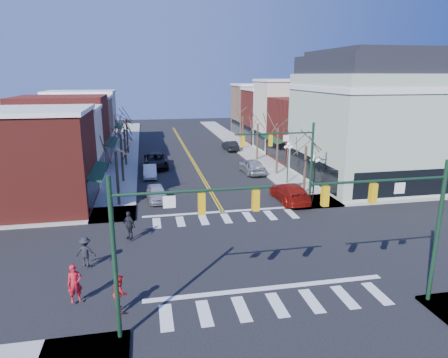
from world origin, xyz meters
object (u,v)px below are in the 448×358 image
car_right_mid (252,166)px  pedestrian_dark_b (86,252)px  lamppost_midblock (288,156)px  car_left_mid (150,171)px  pedestrian_red_a (75,284)px  car_right_far (230,146)px  car_left_near (157,193)px  pedestrian_dark_a (129,225)px  car_left_far (156,161)px  pedestrian_red_b (120,293)px  victorian_corner (369,118)px  lamppost_corner (314,170)px  car_right_near (290,192)px

car_right_mid → pedestrian_dark_b: 25.62m
lamppost_midblock → pedestrian_dark_b: lamppost_midblock is taller
car_left_mid → pedestrian_red_a: pedestrian_red_a is taller
lamppost_midblock → car_right_far: 19.59m
car_left_near → car_right_mid: (10.98, 8.17, 0.14)m
pedestrian_red_a → pedestrian_dark_a: (2.34, 7.42, 0.01)m
car_left_far → pedestrian_dark_a: (-2.50, -21.93, 0.28)m
pedestrian_red_a → pedestrian_red_b: bearing=-46.0°
victorian_corner → car_left_mid: 23.69m
car_left_mid → lamppost_midblock: bearing=-21.5°
lamppost_corner → car_left_mid: 18.47m
victorian_corner → lamppost_corner: victorian_corner is taller
lamppost_corner → car_right_near: bearing=154.4°
car_left_near → lamppost_midblock: bearing=7.7°
lamppost_corner → pedestrian_dark_b: bearing=-153.5°
car_right_mid → pedestrian_red_a: bearing=53.8°
victorian_corner → car_right_far: bearing=116.9°
car_left_near → car_left_mid: (-0.43, 8.68, -0.05)m
victorian_corner → pedestrian_dark_a: victorian_corner is taller
car_right_mid → pedestrian_red_b: (-13.26, -25.41, 0.18)m
car_left_near → car_right_near: bearing=-17.7°
pedestrian_red_a → pedestrian_dark_a: size_ratio=0.99×
car_left_mid → victorian_corner: bearing=-14.9°
victorian_corner → lamppost_midblock: bearing=176.6°
car_right_mid → pedestrian_dark_a: bearing=48.4°
car_left_far → victorian_corner: bearing=-26.4°
lamppost_corner → lamppost_midblock: size_ratio=1.00×
car_left_far → pedestrian_dark_b: pedestrian_dark_b is taller
car_right_mid → car_left_mid: bearing=-6.2°
car_left_near → car_right_far: car_right_far is taller
lamppost_corner → car_right_far: lamppost_corner is taller
car_left_mid → pedestrian_dark_b: bearing=-100.5°
car_left_near → pedestrian_red_b: size_ratio=2.37×
car_left_far → car_right_mid: bearing=-25.5°
pedestrian_dark_b → car_left_far: bearing=-89.8°
car_right_mid → car_left_near: bearing=33.0°
pedestrian_dark_b → car_left_mid: bearing=-90.0°
car_left_near → car_right_mid: car_right_mid is taller
car_right_mid → car_right_far: 14.34m
victorian_corner → pedestrian_red_b: 31.62m
car_left_mid → car_left_far: (0.81, 4.59, 0.18)m
car_left_mid → car_left_far: bearing=80.4°
victorian_corner → pedestrian_dark_b: (-26.14, -14.88, -5.62)m
lamppost_midblock → car_right_far: (-1.80, 19.38, -2.23)m
lamppost_corner → lamppost_midblock: (0.00, 6.50, 0.00)m
victorian_corner → lamppost_corner: size_ratio=3.29×
car_left_mid → car_right_near: bearing=-42.6°
pedestrian_red_a → pedestrian_dark_a: pedestrian_dark_a is taller
victorian_corner → car_right_far: size_ratio=3.23×
car_right_near → car_right_far: 25.02m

